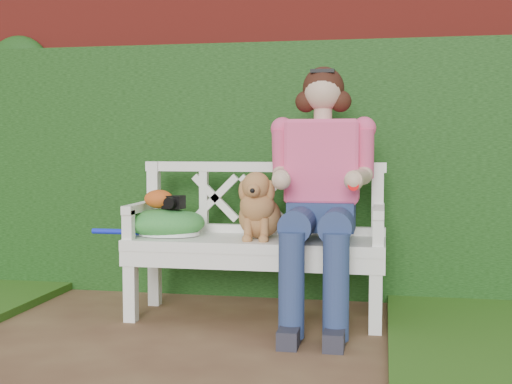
# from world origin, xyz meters

# --- Properties ---
(ground) EXTENTS (60.00, 60.00, 0.00)m
(ground) POSITION_xyz_m (0.00, 0.00, 0.00)
(ground) COLOR #523122
(brick_wall) EXTENTS (10.00, 0.30, 2.20)m
(brick_wall) POSITION_xyz_m (0.00, 1.90, 1.10)
(brick_wall) COLOR maroon
(brick_wall) RESTS_ON ground
(ivy_hedge) EXTENTS (10.00, 0.18, 1.70)m
(ivy_hedge) POSITION_xyz_m (0.00, 1.68, 0.85)
(ivy_hedge) COLOR #275C1E
(ivy_hedge) RESTS_ON ground
(garden_bench) EXTENTS (1.59, 0.63, 0.48)m
(garden_bench) POSITION_xyz_m (0.33, 1.05, 0.24)
(garden_bench) COLOR white
(garden_bench) RESTS_ON ground
(seated_woman) EXTENTS (0.63, 0.84, 1.49)m
(seated_woman) POSITION_xyz_m (0.72, 1.03, 0.74)
(seated_woman) COLOR #D54574
(seated_woman) RESTS_ON ground
(dog) EXTENTS (0.33, 0.41, 0.40)m
(dog) POSITION_xyz_m (0.36, 1.00, 0.68)
(dog) COLOR brown
(dog) RESTS_ON garden_bench
(tennis_racket) EXTENTS (0.77, 0.54, 0.03)m
(tennis_racket) POSITION_xyz_m (-0.23, 1.04, 0.50)
(tennis_racket) COLOR silver
(tennis_racket) RESTS_ON garden_bench
(green_bag) EXTENTS (0.56, 0.48, 0.17)m
(green_bag) POSITION_xyz_m (-0.22, 1.03, 0.56)
(green_bag) COLOR green
(green_bag) RESTS_ON garden_bench
(camera_item) EXTENTS (0.13, 0.11, 0.08)m
(camera_item) POSITION_xyz_m (-0.16, 1.02, 0.69)
(camera_item) COLOR black
(camera_item) RESTS_ON green_bag
(baseball_glove) EXTENTS (0.20, 0.16, 0.11)m
(baseball_glove) POSITION_xyz_m (-0.26, 1.03, 0.70)
(baseball_glove) COLOR #BA4C18
(baseball_glove) RESTS_ON green_bag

